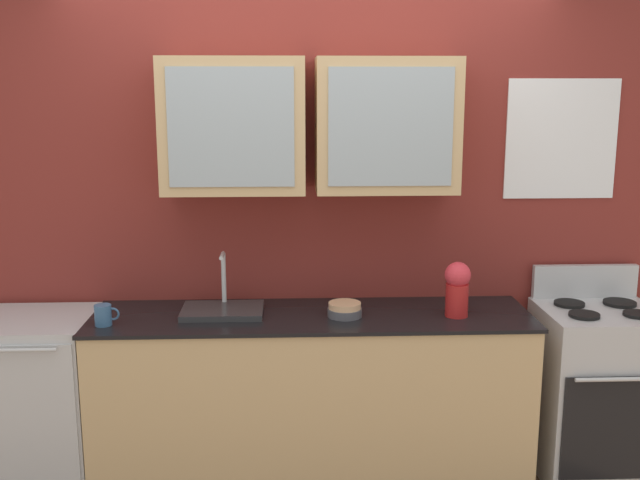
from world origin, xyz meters
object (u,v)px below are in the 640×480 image
(sink_faucet, at_px, (223,309))
(vase, at_px, (457,287))
(bowl_stack, at_px, (345,310))
(cup_near_sink, at_px, (104,315))
(dishwasher, at_px, (33,403))
(stove_range, at_px, (596,391))

(sink_faucet, relative_size, vase, 1.48)
(sink_faucet, bearing_deg, bowl_stack, -6.97)
(cup_near_sink, bearing_deg, bowl_stack, 4.52)
(dishwasher, bearing_deg, stove_range, 0.09)
(vase, relative_size, dishwasher, 0.31)
(cup_near_sink, xyz_separation_m, dishwasher, (-0.41, 0.13, -0.50))
(sink_faucet, height_order, cup_near_sink, sink_faucet)
(vase, distance_m, dishwasher, 2.21)
(vase, bearing_deg, stove_range, 4.33)
(stove_range, distance_m, dishwasher, 2.89)
(stove_range, relative_size, vase, 3.89)
(bowl_stack, relative_size, cup_near_sink, 1.45)
(dishwasher, bearing_deg, vase, -1.44)
(vase, relative_size, cup_near_sink, 2.32)
(bowl_stack, xyz_separation_m, vase, (0.56, -0.02, 0.11))
(stove_range, height_order, vase, vase)
(bowl_stack, bearing_deg, sink_faucet, 173.03)
(vase, xyz_separation_m, cup_near_sink, (-1.72, -0.07, -0.10))
(stove_range, bearing_deg, cup_near_sink, -176.98)
(sink_faucet, relative_size, dishwasher, 0.46)
(bowl_stack, bearing_deg, vase, -1.95)
(cup_near_sink, bearing_deg, stove_range, 3.02)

